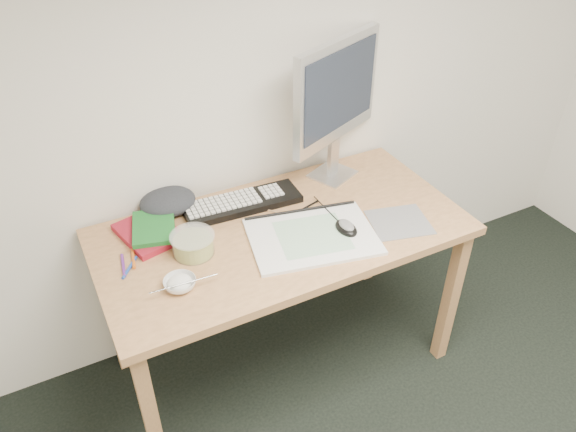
% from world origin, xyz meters
% --- Properties ---
extents(desk, '(1.40, 0.70, 0.75)m').
position_xyz_m(desk, '(-0.18, 1.43, 0.67)').
color(desk, tan).
rests_on(desk, ground).
extents(mousepad, '(0.27, 0.25, 0.00)m').
position_xyz_m(mousepad, '(0.24, 1.26, 0.75)').
color(mousepad, gray).
rests_on(mousepad, desk).
extents(sketchpad, '(0.52, 0.42, 0.01)m').
position_xyz_m(sketchpad, '(-0.10, 1.33, 0.76)').
color(sketchpad, silver).
rests_on(sketchpad, desk).
extents(keyboard, '(0.48, 0.18, 0.03)m').
position_xyz_m(keyboard, '(-0.25, 1.64, 0.76)').
color(keyboard, black).
rests_on(keyboard, desk).
extents(monitor, '(0.48, 0.24, 0.60)m').
position_xyz_m(monitor, '(0.19, 1.68, 1.12)').
color(monitor, silver).
rests_on(monitor, desk).
extents(mouse, '(0.07, 0.11, 0.04)m').
position_xyz_m(mouse, '(0.03, 1.30, 0.78)').
color(mouse, black).
rests_on(mouse, sketchpad).
extents(rice_bowl, '(0.13, 0.13, 0.03)m').
position_xyz_m(rice_bowl, '(-0.62, 1.29, 0.77)').
color(rice_bowl, silver).
rests_on(rice_bowl, desk).
extents(chopsticks, '(0.22, 0.03, 0.02)m').
position_xyz_m(chopsticks, '(-0.62, 1.27, 0.79)').
color(chopsticks, '#B5B5B8').
rests_on(chopsticks, rice_bowl).
extents(fruit_tub, '(0.19, 0.19, 0.08)m').
position_xyz_m(fruit_tub, '(-0.52, 1.45, 0.79)').
color(fruit_tub, '#E4E250').
rests_on(fruit_tub, desk).
extents(book_red, '(0.24, 0.28, 0.02)m').
position_xyz_m(book_red, '(-0.64, 1.62, 0.76)').
color(book_red, maroon).
rests_on(book_red, desk).
extents(book_green, '(0.20, 0.24, 0.02)m').
position_xyz_m(book_green, '(-0.62, 1.61, 0.78)').
color(book_green, '#196524').
rests_on(book_green, book_red).
extents(cloth_lump, '(0.23, 0.21, 0.08)m').
position_xyz_m(cloth_lump, '(-0.52, 1.75, 0.79)').
color(cloth_lump, '#272B2F').
rests_on(cloth_lump, desk).
extents(pencil_pink, '(0.16, 0.10, 0.01)m').
position_xyz_m(pencil_pink, '(-0.19, 1.48, 0.75)').
color(pencil_pink, pink).
rests_on(pencil_pink, desk).
extents(pencil_tan, '(0.12, 0.13, 0.01)m').
position_xyz_m(pencil_tan, '(-0.13, 1.51, 0.75)').
color(pencil_tan, tan).
rests_on(pencil_tan, desk).
extents(pencil_black, '(0.19, 0.06, 0.01)m').
position_xyz_m(pencil_black, '(-0.06, 1.50, 0.75)').
color(pencil_black, black).
rests_on(pencil_black, desk).
extents(marker_blue, '(0.08, 0.10, 0.01)m').
position_xyz_m(marker_blue, '(-0.75, 1.47, 0.76)').
color(marker_blue, '#1D42A1').
rests_on(marker_blue, desk).
extents(marker_orange, '(0.04, 0.13, 0.01)m').
position_xyz_m(marker_orange, '(-0.72, 1.52, 0.76)').
color(marker_orange, '#CC5E18').
rests_on(marker_orange, desk).
extents(marker_purple, '(0.03, 0.12, 0.01)m').
position_xyz_m(marker_purple, '(-0.77, 1.49, 0.76)').
color(marker_purple, '#602588').
rests_on(marker_purple, desk).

